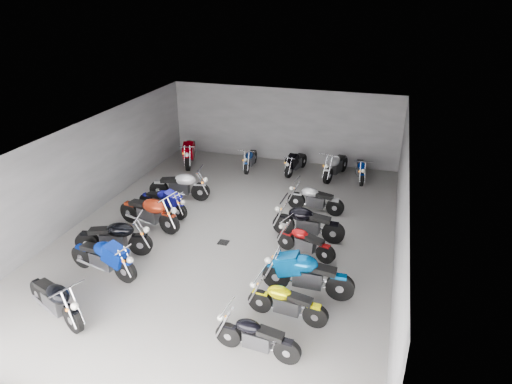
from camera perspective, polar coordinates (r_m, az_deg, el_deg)
ground at (r=14.43m, az=-3.41°, el=-5.35°), size 14.00×14.00×0.00m
wall_back at (r=20.01m, az=3.42°, el=8.35°), size 10.00×0.10×3.20m
wall_left at (r=16.04m, az=-20.60°, el=2.56°), size 0.10×14.00×3.20m
wall_right at (r=12.98m, az=17.65°, el=-2.20°), size 0.10×14.00×3.20m
ceiling at (r=13.12m, az=-3.76°, el=6.92°), size 10.00×14.00×0.04m
drain_grate at (r=14.03m, az=-4.11°, el=-6.30°), size 0.32×0.32×0.01m
motorcycle_left_a at (r=11.83m, az=-23.81°, el=-12.19°), size 2.07×0.98×0.96m
motorcycle_left_b at (r=12.96m, az=-18.54°, el=-7.78°), size 2.21×0.59×0.97m
motorcycle_left_c at (r=13.80m, az=-17.30°, el=-5.44°), size 2.24×0.69×1.00m
motorcycle_left_d at (r=14.93m, az=-13.17°, el=-2.47°), size 2.32×0.66×1.03m
motorcycle_left_e at (r=15.71m, az=-11.55°, el=-1.22°), size 1.99×0.61×0.89m
motorcycle_left_f at (r=16.71m, az=-9.46°, el=0.78°), size 2.23×0.57×0.98m
motorcycle_right_a at (r=10.03m, az=0.02°, el=-17.62°), size 1.92×0.41×0.84m
motorcycle_right_b at (r=10.90m, az=3.81°, el=-13.57°), size 1.96×0.44×0.86m
motorcycle_right_c at (r=11.67m, az=6.35°, el=-10.20°), size 2.35×0.45×1.03m
motorcycle_right_d at (r=13.23m, az=6.13°, el=-6.22°), size 1.81×0.68×0.82m
motorcycle_right_e at (r=14.05m, az=6.44°, el=-3.83°), size 2.26×0.47×0.99m
motorcycle_right_f at (r=15.73m, az=7.37°, el=-0.89°), size 1.99×0.45×0.87m
motorcycle_back_a at (r=20.02m, az=-8.26°, el=5.02°), size 0.85×2.28×1.03m
motorcycle_back_c at (r=19.31m, az=-0.72°, el=4.17°), size 0.39×1.86×0.82m
motorcycle_back_d at (r=18.97m, az=5.00°, el=3.72°), size 0.57×1.88×0.84m
motorcycle_back_e at (r=18.66m, az=9.92°, el=3.29°), size 0.72×2.15×0.96m
motorcycle_back_f at (r=18.67m, az=12.96°, el=2.79°), size 0.48×1.86×0.82m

